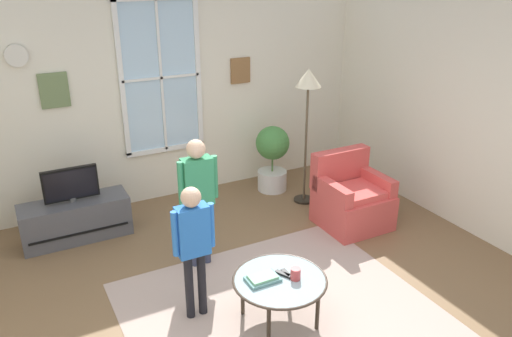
{
  "coord_description": "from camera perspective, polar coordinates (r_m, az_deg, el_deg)",
  "views": [
    {
      "loc": [
        -1.79,
        -3.28,
        2.95
      ],
      "look_at": [
        0.26,
        0.62,
        1.14
      ],
      "focal_mm": 35.34,
      "sensor_mm": 36.0,
      "label": 1
    }
  ],
  "objects": [
    {
      "name": "floor_lamp",
      "position": [
        6.26,
        5.9,
        8.62
      ],
      "size": [
        0.32,
        0.32,
        1.76
      ],
      "color": "black",
      "rests_on": "ground_plane"
    },
    {
      "name": "ground_plane",
      "position": [
        4.77,
        0.71,
        -16.07
      ],
      "size": [
        6.32,
        6.18,
        0.02
      ],
      "primitive_type": "cube",
      "color": "brown"
    },
    {
      "name": "coffee_table",
      "position": [
        4.42,
        2.7,
        -12.67
      ],
      "size": [
        0.82,
        0.82,
        0.45
      ],
      "color": "#99B2B7",
      "rests_on": "ground_plane"
    },
    {
      "name": "side_wall_right",
      "position": [
        5.95,
        26.41,
        4.59
      ],
      "size": [
        0.12,
        5.58,
        2.74
      ],
      "color": "silver",
      "rests_on": "ground_plane"
    },
    {
      "name": "area_rug",
      "position": [
        4.77,
        2.75,
        -15.85
      ],
      "size": [
        2.68,
        2.34,
        0.01
      ],
      "primitive_type": "cube",
      "color": "tan",
      "rests_on": "ground_plane"
    },
    {
      "name": "person_green_shirt",
      "position": [
        5.03,
        -6.6,
        -2.31
      ],
      "size": [
        0.42,
        0.19,
        1.38
      ],
      "color": "#333851",
      "rests_on": "ground_plane"
    },
    {
      "name": "back_wall",
      "position": [
        6.57,
        -11.26,
        8.1
      ],
      "size": [
        5.72,
        0.17,
        2.74
      ],
      "color": "silver",
      "rests_on": "ground_plane"
    },
    {
      "name": "armchair",
      "position": [
        6.13,
        10.71,
        -3.43
      ],
      "size": [
        0.76,
        0.74,
        0.87
      ],
      "color": "#D14C47",
      "rests_on": "ground_plane"
    },
    {
      "name": "television",
      "position": [
        5.93,
        -20.25,
        -1.68
      ],
      "size": [
        0.59,
        0.08,
        0.4
      ],
      "color": "#4C4C4C",
      "rests_on": "tv_stand"
    },
    {
      "name": "tv_stand",
      "position": [
        6.11,
        -19.71,
        -5.48
      ],
      "size": [
        1.18,
        0.43,
        0.47
      ],
      "color": "#4C4C51",
      "rests_on": "ground_plane"
    },
    {
      "name": "remote_near_books",
      "position": [
        4.46,
        3.5,
        -11.79
      ],
      "size": [
        0.04,
        0.14,
        0.02
      ],
      "primitive_type": "cube",
      "rotation": [
        0.0,
        0.0,
        0.03
      ],
      "color": "black",
      "rests_on": "coffee_table"
    },
    {
      "name": "remote_near_cup",
      "position": [
        4.45,
        3.02,
        -11.81
      ],
      "size": [
        0.1,
        0.14,
        0.02
      ],
      "primitive_type": "cube",
      "rotation": [
        0.0,
        0.0,
        0.47
      ],
      "color": "black",
      "rests_on": "coffee_table"
    },
    {
      "name": "cup",
      "position": [
        4.39,
        4.5,
        -11.79
      ],
      "size": [
        0.09,
        0.09,
        0.11
      ],
      "primitive_type": "cylinder",
      "color": "#BF3F3F",
      "rests_on": "coffee_table"
    },
    {
      "name": "potted_plant_by_window",
      "position": [
        6.87,
        1.87,
        1.54
      ],
      "size": [
        0.46,
        0.46,
        0.92
      ],
      "color": "silver",
      "rests_on": "ground_plane"
    },
    {
      "name": "book_stack",
      "position": [
        4.37,
        0.76,
        -12.34
      ],
      "size": [
        0.28,
        0.19,
        0.05
      ],
      "color": "slate",
      "rests_on": "coffee_table"
    },
    {
      "name": "person_blue_shirt",
      "position": [
        4.33,
        -7.13,
        -7.84
      ],
      "size": [
        0.38,
        0.17,
        1.26
      ],
      "color": "black",
      "rests_on": "ground_plane"
    }
  ]
}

